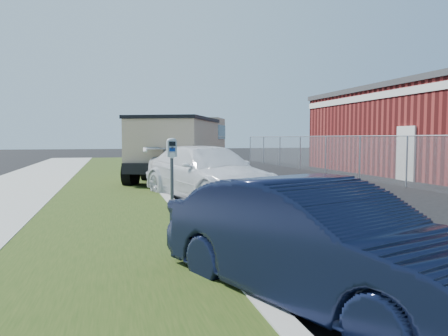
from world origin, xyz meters
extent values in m
plane|color=black|center=(0.00, 0.00, 0.00)|extent=(120.00, 120.00, 0.00)
cube|color=gray|center=(-2.60, 2.00, 0.07)|extent=(0.25, 50.00, 0.15)
cube|color=#1E350E|center=(-4.20, 2.00, 0.07)|extent=(3.00, 50.00, 0.13)
plane|color=slate|center=(6.00, 7.00, 0.90)|extent=(0.00, 30.00, 30.00)
cylinder|color=#949AA1|center=(6.00, 7.00, 1.80)|extent=(0.04, 30.00, 0.04)
cylinder|color=#949AA1|center=(6.00, 4.00, 0.90)|extent=(0.06, 0.06, 1.80)
cylinder|color=#949AA1|center=(6.00, 7.00, 0.90)|extent=(0.06, 0.06, 1.80)
cylinder|color=#949AA1|center=(6.00, 10.00, 0.90)|extent=(0.06, 0.06, 1.80)
cylinder|color=#949AA1|center=(6.00, 13.00, 0.90)|extent=(0.06, 0.06, 1.80)
cylinder|color=#949AA1|center=(6.00, 16.00, 0.90)|extent=(0.06, 0.06, 1.80)
cylinder|color=#949AA1|center=(6.00, 19.00, 0.90)|extent=(0.06, 0.06, 1.80)
cylinder|color=#949AA1|center=(6.00, 22.00, 0.90)|extent=(0.06, 0.06, 1.80)
cube|color=silver|center=(7.48, 8.00, 3.60)|extent=(0.06, 14.00, 0.30)
cube|color=silver|center=(7.45, 6.00, 1.10)|extent=(0.08, 1.10, 2.20)
cylinder|color=#3F4247|center=(-2.78, 0.19, 0.72)|extent=(0.08, 0.08, 1.15)
cube|color=gray|center=(-2.78, 0.19, 1.49)|extent=(0.21, 0.15, 0.34)
ellipsoid|color=gray|center=(-2.78, 0.19, 1.66)|extent=(0.23, 0.15, 0.13)
cube|color=black|center=(-2.77, 0.11, 1.61)|extent=(0.14, 0.02, 0.09)
cube|color=navy|center=(-2.77, 0.12, 1.48)|extent=(0.13, 0.01, 0.08)
cylinder|color=silver|center=(-2.77, 0.12, 1.35)|extent=(0.13, 0.01, 0.13)
cube|color=#3F4247|center=(-2.77, 0.12, 1.51)|extent=(0.05, 0.01, 0.06)
imported|color=white|center=(-1.47, 2.73, 0.75)|extent=(3.58, 5.56, 1.50)
imported|color=black|center=(-1.98, -5.17, 0.65)|extent=(2.77, 4.19, 1.30)
cube|color=black|center=(-1.41, 7.67, 0.73)|extent=(4.66, 6.83, 0.35)
cube|color=tan|center=(-0.47, 9.80, 1.57)|extent=(2.92, 2.63, 2.03)
cube|color=black|center=(-0.47, 9.80, 1.98)|extent=(2.95, 2.66, 0.61)
cube|color=tan|center=(-1.74, 6.93, 1.57)|extent=(3.95, 4.88, 1.62)
cube|color=black|center=(-1.74, 6.93, 2.41)|extent=(4.08, 5.01, 0.12)
cube|color=black|center=(-0.08, 10.68, 0.66)|extent=(2.29, 1.12, 0.30)
cylinder|color=black|center=(-1.58, 10.18, 0.51)|extent=(0.71, 1.06, 1.01)
cylinder|color=black|center=(0.55, 9.24, 0.51)|extent=(0.71, 1.06, 1.01)
cylinder|color=black|center=(-2.68, 7.68, 0.51)|extent=(0.71, 1.06, 1.01)
cylinder|color=black|center=(-0.55, 6.73, 0.51)|extent=(0.71, 1.06, 1.01)
cylinder|color=black|center=(-3.42, 6.01, 0.51)|extent=(0.71, 1.06, 1.01)
cylinder|color=black|center=(-1.29, 5.06, 0.51)|extent=(0.71, 1.06, 1.01)
camera|label=1|loc=(-4.01, -9.22, 1.74)|focal=35.00mm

